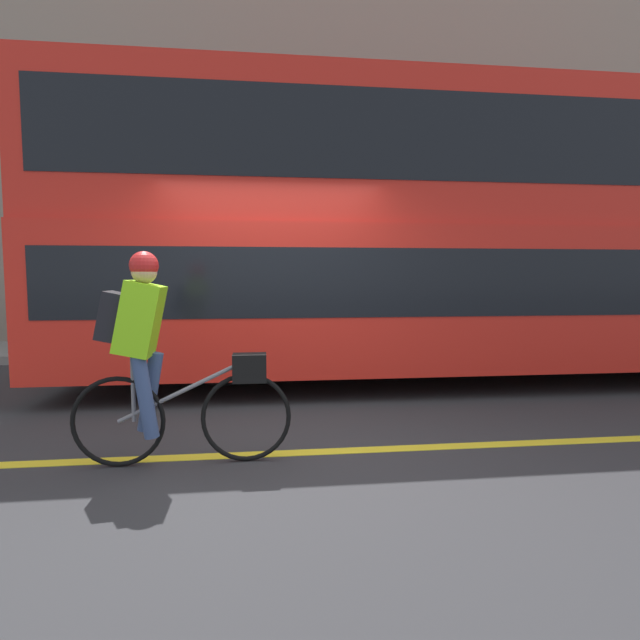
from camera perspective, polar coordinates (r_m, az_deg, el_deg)
The scene contains 6 objects.
ground_plane at distance 4.42m, azimuth -4.89°, elevation -14.21°, with size 80.00×80.00×0.00m, color #2D2D30.
road_center_line at distance 4.25m, azimuth -4.80°, elevation -14.95°, with size 50.00×0.14×0.01m, color yellow.
sidewalk_curb at distance 9.88m, azimuth -6.02°, elevation -3.14°, with size 60.00×2.13×0.15m.
building_facade at distance 11.52m, azimuth -6.35°, elevation 22.03°, with size 60.00×0.30×9.70m.
bus at distance 7.40m, azimuth 16.43°, elevation 9.87°, with size 11.02×2.57×3.83m.
cyclist_on_bike at distance 3.98m, azimuth -18.02°, elevation -3.48°, with size 1.67×0.32×1.64m.
Camera 1 is at (-0.13, -4.18, 1.44)m, focal length 28.00 mm.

